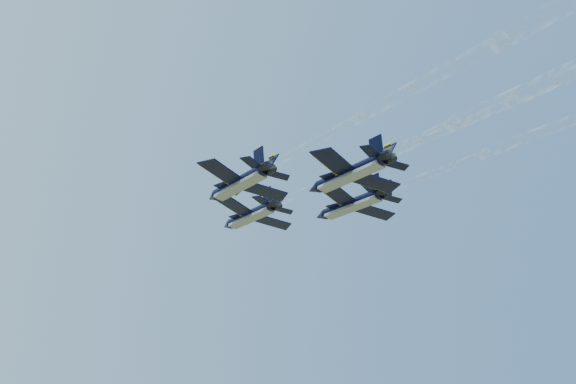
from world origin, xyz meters
TOP-DOWN VIEW (x-y plane):
  - jet_lead at (4.35, 15.60)m, footprint 13.53×17.75m
  - jet_left at (-6.82, 1.78)m, footprint 13.53×17.75m
  - jet_right at (13.16, 0.60)m, footprint 13.53×17.75m
  - jet_slot at (2.55, -10.53)m, footprint 13.53×17.75m

SIDE VIEW (x-z plane):
  - jet_lead at x=4.35m, z-range 92.70..97.43m
  - jet_left at x=-6.82m, z-range 92.70..97.43m
  - jet_right at x=13.16m, z-range 92.70..97.43m
  - jet_slot at x=2.55m, z-range 92.70..97.43m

